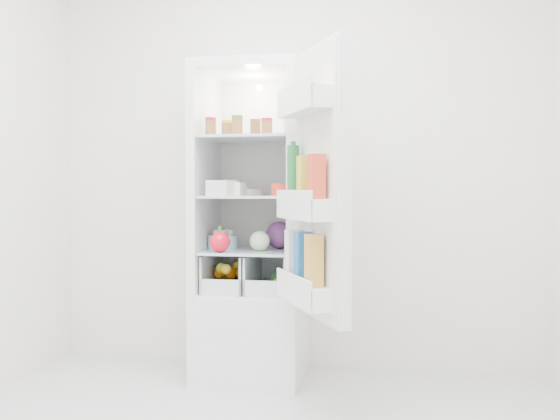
% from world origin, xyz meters
% --- Properties ---
extents(room_walls, '(3.02, 3.02, 2.61)m').
position_xyz_m(room_walls, '(0.00, 0.00, 1.59)').
color(room_walls, silver).
rests_on(room_walls, ground).
extents(refrigerator, '(0.60, 0.60, 1.80)m').
position_xyz_m(refrigerator, '(-0.20, 1.25, 0.67)').
color(refrigerator, silver).
rests_on(refrigerator, ground).
extents(shelf_low, '(0.49, 0.53, 0.01)m').
position_xyz_m(shelf_low, '(-0.20, 1.19, 0.74)').
color(shelf_low, silver).
rests_on(shelf_low, refrigerator).
extents(shelf_mid, '(0.49, 0.53, 0.02)m').
position_xyz_m(shelf_mid, '(-0.20, 1.19, 1.05)').
color(shelf_mid, silver).
rests_on(shelf_mid, refrigerator).
extents(shelf_top, '(0.49, 0.53, 0.02)m').
position_xyz_m(shelf_top, '(-0.20, 1.19, 1.38)').
color(shelf_top, silver).
rests_on(shelf_top, refrigerator).
extents(crisper_left, '(0.23, 0.46, 0.22)m').
position_xyz_m(crisper_left, '(-0.32, 1.19, 0.61)').
color(crisper_left, silver).
rests_on(crisper_left, refrigerator).
extents(crisper_right, '(0.23, 0.46, 0.22)m').
position_xyz_m(crisper_right, '(-0.08, 1.19, 0.61)').
color(crisper_right, silver).
rests_on(crisper_right, refrigerator).
extents(condiment_jars, '(0.38, 0.16, 0.08)m').
position_xyz_m(condiment_jars, '(-0.24, 1.07, 1.43)').
color(condiment_jars, '#B21919').
rests_on(condiment_jars, shelf_top).
extents(squeeze_bottle, '(0.07, 0.07, 0.20)m').
position_xyz_m(squeeze_bottle, '(0.01, 1.18, 1.49)').
color(squeeze_bottle, white).
rests_on(squeeze_bottle, shelf_top).
extents(tub_white, '(0.16, 0.16, 0.08)m').
position_xyz_m(tub_white, '(-0.32, 1.00, 1.10)').
color(tub_white, silver).
rests_on(tub_white, shelf_mid).
extents(tub_cream, '(0.13, 0.13, 0.07)m').
position_xyz_m(tub_cream, '(-0.28, 1.06, 1.09)').
color(tub_cream, silver).
rests_on(tub_cream, shelf_mid).
extents(tin_red, '(0.12, 0.12, 0.07)m').
position_xyz_m(tin_red, '(-0.01, 1.04, 1.09)').
color(tin_red, red).
rests_on(tin_red, shelf_mid).
extents(foil_tray, '(0.17, 0.15, 0.04)m').
position_xyz_m(foil_tray, '(-0.23, 1.24, 1.08)').
color(foil_tray, white).
rests_on(foil_tray, shelf_mid).
extents(red_cabbage, '(0.16, 0.16, 0.16)m').
position_xyz_m(red_cabbage, '(-0.05, 1.24, 0.83)').
color(red_cabbage, '#551F5C').
rests_on(red_cabbage, shelf_low).
extents(bell_pepper, '(0.11, 0.11, 0.11)m').
position_xyz_m(bell_pepper, '(-0.33, 0.97, 0.80)').
color(bell_pepper, red).
rests_on(bell_pepper, shelf_low).
extents(mushroom_bowl, '(0.17, 0.17, 0.08)m').
position_xyz_m(mushroom_bowl, '(-0.36, 1.17, 0.79)').
color(mushroom_bowl, '#94C8DD').
rests_on(mushroom_bowl, shelf_low).
extents(salad_bag, '(0.11, 0.11, 0.11)m').
position_xyz_m(salad_bag, '(-0.13, 1.09, 0.80)').
color(salad_bag, '#B6D7A1').
rests_on(salad_bag, shelf_low).
extents(citrus_pile, '(0.20, 0.31, 0.16)m').
position_xyz_m(citrus_pile, '(-0.33, 1.15, 0.59)').
color(citrus_pile, orange).
rests_on(citrus_pile, refrigerator).
extents(veg_pile, '(0.16, 0.30, 0.10)m').
position_xyz_m(veg_pile, '(-0.07, 1.18, 0.56)').
color(veg_pile, '#194B19').
rests_on(veg_pile, refrigerator).
extents(fridge_door, '(0.40, 0.57, 1.30)m').
position_xyz_m(fridge_door, '(0.24, 0.64, 1.09)').
color(fridge_door, silver).
rests_on(fridge_door, refrigerator).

